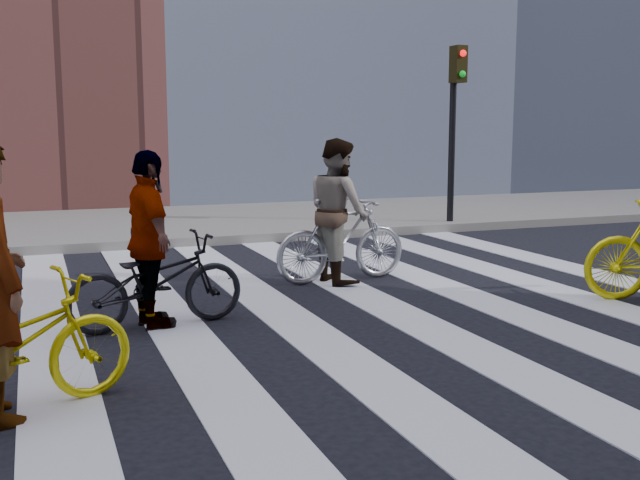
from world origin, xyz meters
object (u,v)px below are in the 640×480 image
bike_yellow_left (4,349)px  rider_rear (150,240)px  rider_mid (338,211)px  bike_silver_mid (342,240)px  traffic_signal (455,105)px  bike_dark_rear (156,281)px

bike_yellow_left → rider_rear: size_ratio=1.05×
rider_mid → bike_silver_mid: bearing=-94.4°
traffic_signal → bike_silver_mid: traffic_signal is taller
bike_silver_mid → traffic_signal: bearing=-50.2°
rider_rear → rider_mid: bearing=-69.3°
bike_yellow_left → bike_dark_rear: bearing=-55.0°
traffic_signal → bike_dark_rear: bearing=-141.2°
traffic_signal → rider_rear: bearing=-141.4°
bike_silver_mid → bike_dark_rear: (-2.45, -1.35, -0.08)m
traffic_signal → bike_dark_rear: size_ratio=1.97×
bike_dark_rear → rider_rear: rider_rear is taller
traffic_signal → bike_yellow_left: bearing=-137.3°
traffic_signal → bike_dark_rear: 8.18m
bike_dark_rear → rider_mid: rider_mid is taller
bike_yellow_left → bike_silver_mid: (3.72, 3.26, 0.06)m
traffic_signal → bike_silver_mid: bearing=-135.8°
traffic_signal → rider_mid: bearing=-136.2°
rider_mid → rider_rear: bearing=114.4°
traffic_signal → rider_mid: (-3.81, -3.65, -1.41)m
bike_yellow_left → bike_dark_rear: size_ratio=1.04×
rider_rear → bike_silver_mid: bearing=-69.8°
traffic_signal → rider_mid: 5.46m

